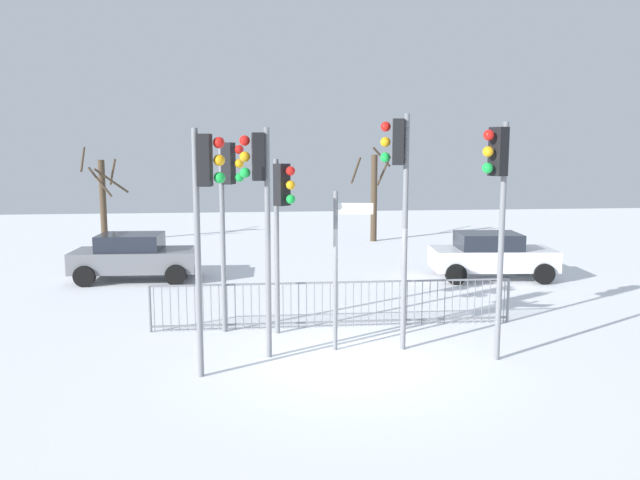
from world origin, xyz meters
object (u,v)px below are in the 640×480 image
object	(u,v)px
traffic_light_rear_right	(282,207)
traffic_light_foreground_left	(205,197)
bare_tree_left	(374,194)
direction_sign_post	(338,262)
car_grey_mid	(135,256)
traffic_light_mid_right	(498,188)
traffic_light_rear_left	(228,191)
car_white_trailing	(491,255)
bare_tree_centre	(103,196)
traffic_light_foreground_right	(399,179)
traffic_light_mid_left	(260,191)

from	to	relation	value
traffic_light_rear_right	traffic_light_foreground_left	bearing A→B (deg)	14.33
traffic_light_rear_right	bare_tree_left	bearing A→B (deg)	-154.18
traffic_light_rear_right	direction_sign_post	distance (m)	1.93
car_grey_mid	traffic_light_rear_right	bearing A→B (deg)	-53.67
traffic_light_mid_right	car_grey_mid	size ratio (longest dim) A/B	1.19
traffic_light_rear_right	bare_tree_left	world-z (taller)	bare_tree_left
traffic_light_mid_right	bare_tree_left	xyz separation A→B (m)	(0.84, 16.33, -1.24)
traffic_light_rear_left	car_white_trailing	distance (m)	9.81
traffic_light_mid_right	car_white_trailing	size ratio (longest dim) A/B	1.16
traffic_light_rear_left	bare_tree_centre	xyz separation A→B (m)	(-5.99, 14.67, -1.12)
traffic_light_foreground_right	bare_tree_centre	xyz separation A→B (m)	(-9.41, 16.27, -1.44)
car_grey_mid	traffic_light_mid_right	bearing A→B (deg)	-43.87
traffic_light_mid_right	car_grey_mid	bearing A→B (deg)	22.05
traffic_light_mid_left	car_white_trailing	xyz separation A→B (m)	(7.37, 6.94, -2.52)
traffic_light_rear_left	car_white_trailing	world-z (taller)	traffic_light_rear_left
traffic_light_rear_right	car_grey_mid	distance (m)	7.96
bare_tree_centre	car_grey_mid	bearing A→B (deg)	-71.77
traffic_light_mid_left	direction_sign_post	bearing A→B (deg)	-83.39
traffic_light_foreground_right	car_white_trailing	size ratio (longest dim) A/B	1.21
traffic_light_rear_right	car_white_trailing	world-z (taller)	traffic_light_rear_right
traffic_light_mid_right	bare_tree_centre	bearing A→B (deg)	11.01
traffic_light_mid_right	car_grey_mid	xyz separation A→B (m)	(-8.25, 8.59, -2.59)
direction_sign_post	car_white_trailing	xyz separation A→B (m)	(5.81, 6.65, -1.05)
car_grey_mid	traffic_light_foreground_left	bearing A→B (deg)	-69.93
car_white_trailing	car_grey_mid	size ratio (longest dim) A/B	1.02
traffic_light_foreground_right	traffic_light_foreground_left	bearing A→B (deg)	119.67
bare_tree_centre	bare_tree_left	bearing A→B (deg)	-4.12
car_white_trailing	bare_tree_centre	world-z (taller)	bare_tree_centre
traffic_light_rear_left	traffic_light_foreground_left	bearing A→B (deg)	12.78
traffic_light_foreground_right	traffic_light_mid_left	xyz separation A→B (m)	(-2.76, -0.24, -0.20)
traffic_light_rear_left	direction_sign_post	bearing A→B (deg)	74.18
traffic_light_foreground_right	bare_tree_left	xyz separation A→B (m)	(2.51, 15.41, -1.38)
traffic_light_foreground_left	bare_tree_left	size ratio (longest dim) A/B	1.06
bare_tree_centre	traffic_light_rear_right	bearing A→B (deg)	-64.51
car_white_trailing	car_grey_mid	distance (m)	11.23
traffic_light_mid_left	traffic_light_rear_right	xyz separation A→B (m)	(0.49, 1.54, -0.45)
traffic_light_mid_left	bare_tree_centre	bearing A→B (deg)	17.73
traffic_light_mid_right	traffic_light_foreground_left	bearing A→B (deg)	71.24
traffic_light_rear_left	traffic_light_mid_right	bearing A→B (deg)	82.63
car_white_trailing	direction_sign_post	bearing A→B (deg)	-126.19
traffic_light_foreground_right	bare_tree_left	size ratio (longest dim) A/B	1.13
bare_tree_centre	car_white_trailing	bearing A→B (deg)	-34.30
bare_tree_left	car_white_trailing	bearing A→B (deg)	-76.43
direction_sign_post	bare_tree_left	distance (m)	15.80
traffic_light_foreground_left	traffic_light_mid_left	bearing A→B (deg)	142.75
traffic_light_mid_left	car_white_trailing	size ratio (longest dim) A/B	1.14
traffic_light_mid_left	car_grey_mid	world-z (taller)	traffic_light_mid_left
traffic_light_rear_right	bare_tree_centre	bearing A→B (deg)	-109.97
traffic_light_foreground_right	traffic_light_rear_right	xyz separation A→B (m)	(-2.27, 1.30, -0.65)
traffic_light_foreground_right	car_white_trailing	bearing A→B (deg)	-22.83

